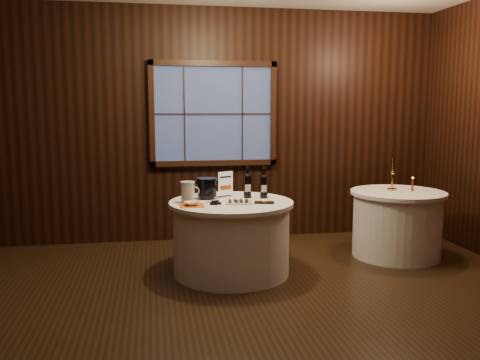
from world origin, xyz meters
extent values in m
plane|color=black|center=(0.00, 0.00, 0.00)|extent=(6.00, 6.00, 0.00)
cube|color=black|center=(0.00, 2.50, 1.50)|extent=(6.00, 0.02, 3.00)
cube|color=#384676|center=(0.00, 2.47, 1.65)|extent=(1.50, 0.01, 1.20)
cylinder|color=white|center=(0.00, 1.00, 0.36)|extent=(1.20, 1.20, 0.73)
cylinder|color=white|center=(0.00, 1.00, 0.75)|extent=(1.28, 1.28, 0.04)
cylinder|color=white|center=(2.00, 1.30, 0.36)|extent=(1.00, 1.00, 0.73)
cylinder|color=white|center=(2.00, 1.30, 0.75)|extent=(1.08, 1.08, 0.04)
cube|color=silver|center=(-0.03, 1.24, 0.78)|extent=(0.17, 0.14, 0.02)
cube|color=silver|center=(-0.03, 1.24, 0.92)|extent=(0.02, 0.02, 0.27)
cube|color=white|center=(-0.03, 1.23, 0.92)|extent=(0.17, 0.08, 0.26)
cylinder|color=black|center=(0.20, 1.17, 0.88)|extent=(0.08, 0.08, 0.22)
sphere|color=black|center=(0.20, 1.17, 0.99)|extent=(0.08, 0.08, 0.08)
cylinder|color=black|center=(0.20, 1.17, 1.05)|extent=(0.03, 0.03, 0.10)
cylinder|color=black|center=(0.20, 1.17, 1.10)|extent=(0.04, 0.04, 0.02)
cube|color=beige|center=(0.20, 1.13, 0.88)|extent=(0.06, 0.01, 0.08)
cylinder|color=black|center=(0.37, 1.12, 0.88)|extent=(0.08, 0.08, 0.21)
sphere|color=black|center=(0.37, 1.12, 0.98)|extent=(0.08, 0.08, 0.08)
cylinder|color=black|center=(0.37, 1.12, 1.04)|extent=(0.03, 0.03, 0.10)
cylinder|color=black|center=(0.37, 1.12, 1.09)|extent=(0.03, 0.03, 0.02)
cube|color=beige|center=(0.37, 1.08, 0.88)|extent=(0.06, 0.01, 0.08)
cylinder|color=black|center=(-0.23, 1.19, 0.78)|extent=(0.16, 0.16, 0.03)
cylinder|color=black|center=(-0.23, 1.19, 0.88)|extent=(0.20, 0.20, 0.17)
cylinder|color=black|center=(-0.23, 1.19, 0.98)|extent=(0.22, 0.22, 0.02)
cube|color=white|center=(0.05, 0.86, 0.78)|extent=(0.30, 0.22, 0.02)
cube|color=black|center=(0.31, 0.83, 0.78)|extent=(0.22, 0.15, 0.02)
cylinder|color=#392915|center=(-0.26, 0.85, 0.79)|extent=(0.08, 0.02, 0.03)
cylinder|color=silver|center=(-0.44, 1.02, 0.87)|extent=(0.14, 0.14, 0.20)
cylinder|color=silver|center=(-0.44, 1.02, 0.98)|extent=(0.15, 0.15, 0.01)
torus|color=silver|center=(-0.37, 1.02, 0.88)|extent=(0.10, 0.02, 0.10)
cube|color=#DB5912|center=(-0.42, 0.82, 0.77)|extent=(0.24, 0.24, 0.00)
imported|color=white|center=(-0.42, 0.82, 0.79)|extent=(0.19, 0.19, 0.04)
cylinder|color=gold|center=(1.96, 1.38, 0.78)|extent=(0.12, 0.12, 0.02)
cylinder|color=gold|center=(1.96, 1.38, 0.97)|extent=(0.03, 0.03, 0.36)
cylinder|color=gold|center=(1.96, 1.38, 1.16)|extent=(0.06, 0.06, 0.03)
cylinder|color=gold|center=(2.17, 1.30, 0.78)|extent=(0.04, 0.04, 0.01)
cylinder|color=#9F120C|center=(2.17, 1.30, 0.85)|extent=(0.02, 0.02, 0.13)
sphere|color=#FFB23F|center=(2.17, 1.30, 0.92)|extent=(0.02, 0.02, 0.02)
camera|label=1|loc=(-0.79, -4.09, 1.71)|focal=38.00mm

